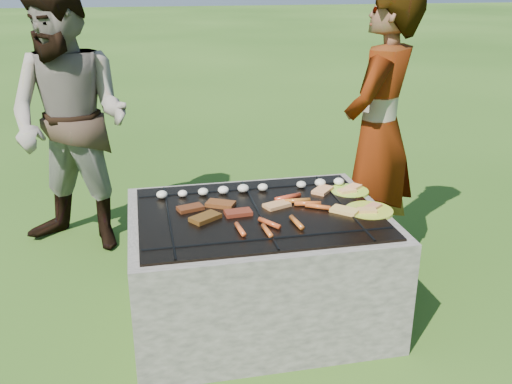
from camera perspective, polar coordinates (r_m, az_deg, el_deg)
lawn at (r=3.19m, az=0.19°, el=-12.14°), size 60.00×60.00×0.00m
fire_pit at (r=3.04m, az=0.19°, el=-7.70°), size 1.30×1.00×0.62m
mushrooms at (r=3.15m, az=-0.33°, el=0.41°), size 1.06×0.06×0.04m
pork_slabs at (r=2.89m, az=-4.22°, el=-1.88°), size 0.37×0.31×0.02m
sausages at (r=2.86m, az=3.15°, el=-2.01°), size 0.52×0.48×0.03m
bread_on_grate at (r=3.01m, az=5.95°, el=-0.99°), size 0.47×0.45×0.02m
plate_far at (r=3.22m, az=9.32°, el=0.12°), size 0.24×0.24×0.03m
plate_near at (r=2.97m, az=11.24°, el=-1.83°), size 0.25×0.25×0.03m
cook at (r=3.48m, az=12.18°, el=5.76°), size 0.72×0.74×1.71m
bystander at (r=3.83m, az=-18.06°, el=6.70°), size 1.05×0.98×1.72m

